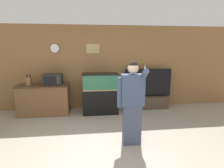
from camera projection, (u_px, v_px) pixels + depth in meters
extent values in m
plane|color=gray|center=(93.00, 160.00, 3.01)|extent=(18.00, 18.00, 0.00)
cube|color=olive|center=(91.00, 68.00, 5.50)|extent=(10.00, 0.06, 2.60)
cube|color=tan|center=(93.00, 49.00, 5.35)|extent=(0.40, 0.02, 0.29)
cylinder|color=white|center=(55.00, 48.00, 5.22)|extent=(0.26, 0.03, 0.26)
cylinder|color=black|center=(55.00, 48.00, 5.22)|extent=(0.28, 0.01, 0.28)
cube|color=brown|center=(44.00, 100.00, 5.06)|extent=(1.39, 0.54, 0.85)
cube|color=#3D2A19|center=(43.00, 85.00, 4.97)|extent=(1.43, 0.58, 0.03)
cube|color=black|center=(53.00, 79.00, 4.97)|extent=(0.52, 0.38, 0.31)
cube|color=black|center=(50.00, 80.00, 4.78)|extent=(0.33, 0.01, 0.22)
cube|color=#2D2D33|center=(58.00, 80.00, 4.81)|extent=(0.05, 0.01, 0.25)
cube|color=brown|center=(29.00, 81.00, 4.87)|extent=(0.12, 0.11, 0.22)
cylinder|color=black|center=(27.00, 76.00, 4.84)|extent=(0.02, 0.02, 0.08)
cylinder|color=black|center=(30.00, 76.00, 4.85)|extent=(0.02, 0.02, 0.07)
cylinder|color=black|center=(27.00, 76.00, 4.89)|extent=(0.02, 0.02, 0.07)
cylinder|color=black|center=(30.00, 76.00, 4.89)|extent=(0.02, 0.02, 0.09)
cube|color=black|center=(100.00, 101.00, 5.19)|extent=(1.02, 0.49, 0.72)
cube|color=#937F5B|center=(100.00, 89.00, 5.11)|extent=(0.99, 0.48, 0.04)
cube|color=#2D6B4C|center=(100.00, 81.00, 5.07)|extent=(0.98, 0.47, 0.45)
cube|color=black|center=(100.00, 74.00, 5.03)|extent=(1.02, 0.49, 0.03)
cube|color=#4C3828|center=(147.00, 102.00, 5.65)|extent=(1.25, 0.40, 0.40)
cube|color=black|center=(148.00, 83.00, 5.52)|extent=(1.47, 0.05, 0.86)
cube|color=black|center=(148.00, 83.00, 5.55)|extent=(1.50, 0.01, 0.89)
cube|color=#424C66|center=(132.00, 124.00, 3.49)|extent=(0.35, 0.20, 0.81)
cube|color=#3D4C6B|center=(133.00, 90.00, 3.35)|extent=(0.44, 0.21, 0.61)
sphere|color=beige|center=(133.00, 68.00, 3.26)|extent=(0.20, 0.20, 0.20)
sphere|color=black|center=(133.00, 65.00, 3.25)|extent=(0.17, 0.17, 0.17)
cylinder|color=#3D4C6B|center=(120.00, 92.00, 3.33)|extent=(0.11, 0.11, 0.58)
cylinder|color=#3D4C6B|center=(144.00, 75.00, 3.18)|extent=(0.10, 0.32, 0.27)
cylinder|color=white|center=(145.00, 70.00, 3.14)|extent=(0.02, 0.06, 0.11)
cylinder|color=#2856B2|center=(145.00, 66.00, 3.11)|extent=(0.02, 0.03, 0.05)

